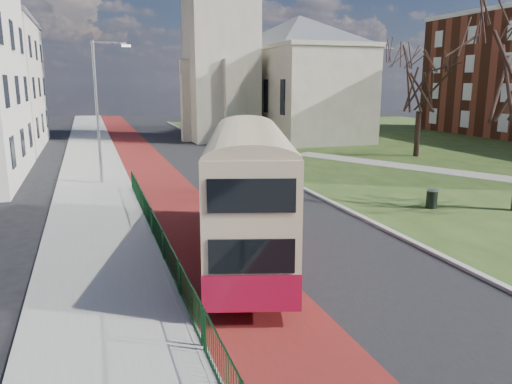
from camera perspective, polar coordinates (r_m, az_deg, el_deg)
name	(u,v)px	position (r m, az deg, el deg)	size (l,w,h in m)	color
ground	(291,297)	(14.29, 3.98, -11.92)	(160.00, 160.00, 0.00)	black
road_carriageway	(196,173)	(33.18, -6.89, 2.19)	(9.00, 120.00, 0.01)	black
bus_lane	(155,175)	(32.76, -11.52, 1.89)	(3.40, 120.00, 0.01)	#591414
pavement_west	(93,178)	(32.52, -18.17, 1.53)	(4.00, 120.00, 0.12)	gray
kerb_west	(126,176)	(32.58, -14.66, 1.78)	(0.25, 120.00, 0.13)	#999993
kerb_east	(253,164)	(36.25, -0.40, 3.25)	(0.25, 80.00, 0.13)	#999993
grass_green	(475,152)	(46.42, 23.70, 4.18)	(40.00, 80.00, 0.04)	#2C4117
pedestrian_railing	(163,246)	(16.99, -10.57, -6.06)	(0.07, 24.00, 1.12)	black
gothic_church	(264,8)	(53.50, 0.88, 20.28)	(16.38, 18.00, 40.00)	gray
streetlamp	(100,105)	(30.03, -17.45, 9.45)	(2.13, 0.18, 8.00)	gray
bus	(248,187)	(16.61, -0.89, 0.58)	(5.29, 10.60, 4.33)	maroon
winter_tree_far	(421,75)	(41.75, 18.38, 12.58)	(7.42, 7.42, 9.18)	black
litter_bin	(432,199)	(24.97, 19.46, -0.74)	(0.73, 0.73, 0.89)	black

